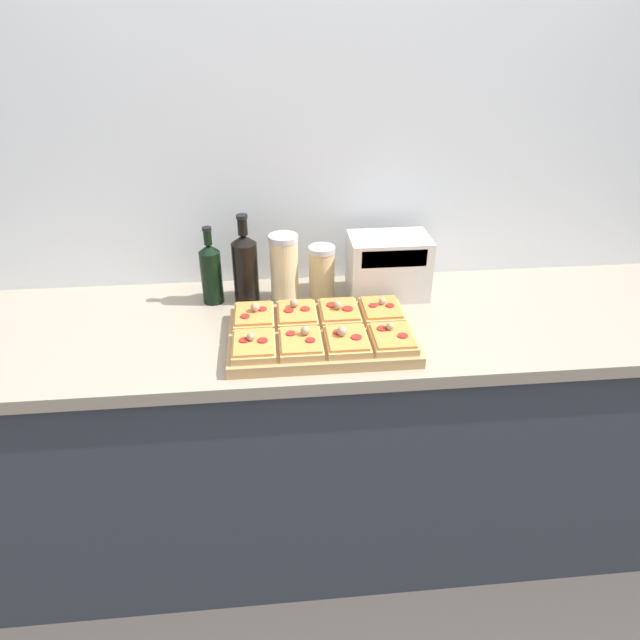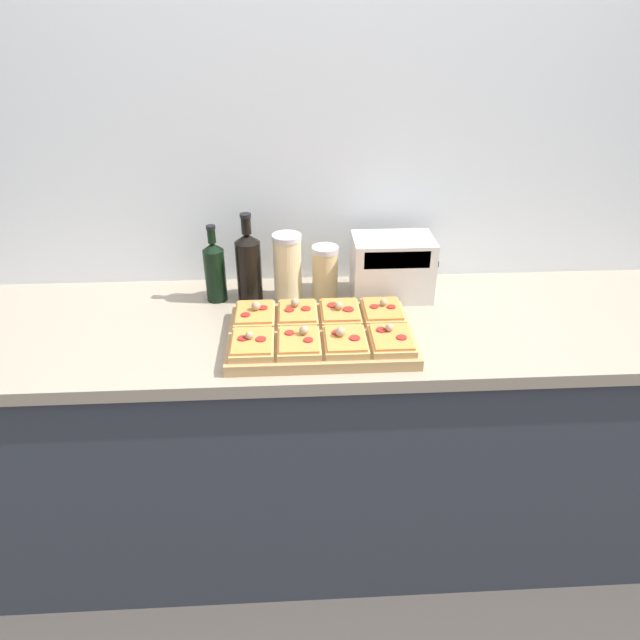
% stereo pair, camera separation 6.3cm
% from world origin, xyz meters
% --- Properties ---
extents(ground_plane, '(12.00, 12.00, 0.00)m').
position_xyz_m(ground_plane, '(0.00, 0.00, 0.00)').
color(ground_plane, '#3D3833').
extents(wall_back, '(6.00, 0.06, 2.50)m').
position_xyz_m(wall_back, '(0.00, 0.67, 1.25)').
color(wall_back, silver).
rests_on(wall_back, ground_plane).
extents(kitchen_counter, '(2.63, 0.67, 0.93)m').
position_xyz_m(kitchen_counter, '(0.00, 0.32, 0.47)').
color(kitchen_counter, '#333842').
rests_on(kitchen_counter, ground_plane).
extents(cutting_board, '(0.54, 0.35, 0.03)m').
position_xyz_m(cutting_board, '(-0.04, 0.20, 0.95)').
color(cutting_board, tan).
rests_on(cutting_board, kitchen_counter).
extents(pizza_slice_back_left, '(0.12, 0.16, 0.06)m').
position_xyz_m(pizza_slice_back_left, '(-0.24, 0.29, 0.98)').
color(pizza_slice_back_left, tan).
rests_on(pizza_slice_back_left, cutting_board).
extents(pizza_slice_back_midleft, '(0.12, 0.16, 0.06)m').
position_xyz_m(pizza_slice_back_midleft, '(-0.11, 0.29, 0.98)').
color(pizza_slice_back_midleft, tan).
rests_on(pizza_slice_back_midleft, cutting_board).
extents(pizza_slice_back_midright, '(0.12, 0.16, 0.05)m').
position_xyz_m(pizza_slice_back_midright, '(0.02, 0.29, 0.98)').
color(pizza_slice_back_midright, tan).
rests_on(pizza_slice_back_midright, cutting_board).
extents(pizza_slice_back_right, '(0.12, 0.16, 0.05)m').
position_xyz_m(pizza_slice_back_right, '(0.15, 0.29, 0.98)').
color(pizza_slice_back_right, tan).
rests_on(pizza_slice_back_right, cutting_board).
extents(pizza_slice_front_left, '(0.12, 0.16, 0.05)m').
position_xyz_m(pizza_slice_front_left, '(-0.24, 0.12, 0.98)').
color(pizza_slice_front_left, tan).
rests_on(pizza_slice_front_left, cutting_board).
extents(pizza_slice_front_midleft, '(0.12, 0.16, 0.05)m').
position_xyz_m(pizza_slice_front_midleft, '(-0.11, 0.12, 0.98)').
color(pizza_slice_front_midleft, tan).
rests_on(pizza_slice_front_midleft, cutting_board).
extents(pizza_slice_front_midright, '(0.12, 0.16, 0.06)m').
position_xyz_m(pizza_slice_front_midright, '(0.02, 0.12, 0.98)').
color(pizza_slice_front_midright, tan).
rests_on(pizza_slice_front_midright, cutting_board).
extents(pizza_slice_front_right, '(0.12, 0.16, 0.05)m').
position_xyz_m(pizza_slice_front_right, '(0.15, 0.12, 0.98)').
color(pizza_slice_front_right, tan).
rests_on(pizza_slice_front_right, cutting_board).
extents(olive_oil_bottle, '(0.07, 0.07, 0.26)m').
position_xyz_m(olive_oil_bottle, '(-0.38, 0.49, 1.04)').
color(olive_oil_bottle, black).
rests_on(olive_oil_bottle, kitchen_counter).
extents(wine_bottle, '(0.08, 0.08, 0.30)m').
position_xyz_m(wine_bottle, '(-0.26, 0.49, 1.05)').
color(wine_bottle, black).
rests_on(wine_bottle, kitchen_counter).
extents(grain_jar_tall, '(0.10, 0.10, 0.23)m').
position_xyz_m(grain_jar_tall, '(-0.14, 0.49, 1.04)').
color(grain_jar_tall, beige).
rests_on(grain_jar_tall, kitchen_counter).
extents(grain_jar_short, '(0.09, 0.09, 0.18)m').
position_xyz_m(grain_jar_short, '(-0.01, 0.49, 1.02)').
color(grain_jar_short, tan).
rests_on(grain_jar_short, kitchen_counter).
extents(toaster_oven, '(0.29, 0.17, 0.21)m').
position_xyz_m(toaster_oven, '(0.21, 0.49, 1.03)').
color(toaster_oven, beige).
rests_on(toaster_oven, kitchen_counter).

